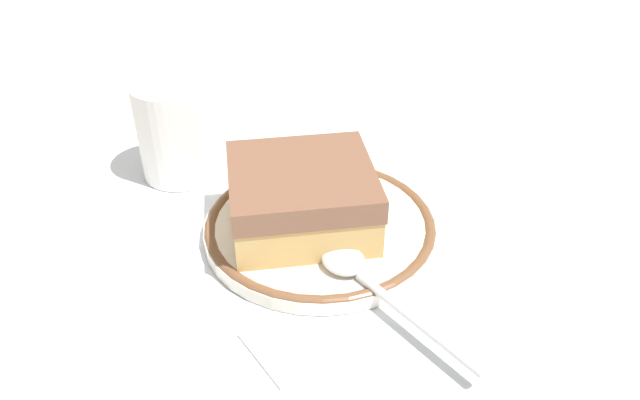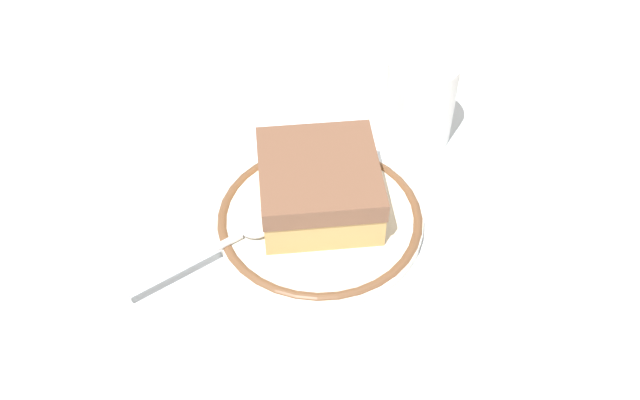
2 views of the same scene
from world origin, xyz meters
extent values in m
plane|color=#B7B2A8|center=(0.00, 0.00, 0.00)|extent=(2.40, 2.40, 0.00)
cube|color=silver|center=(0.00, 0.00, 0.00)|extent=(0.50, 0.38, 0.00)
cylinder|color=silver|center=(-0.02, -0.02, 0.01)|extent=(0.17, 0.17, 0.01)
torus|color=brown|center=(-0.02, -0.02, 0.01)|extent=(0.17, 0.17, 0.01)
cube|color=tan|center=(-0.02, -0.03, 0.03)|extent=(0.10, 0.11, 0.03)
cube|color=brown|center=(-0.02, -0.03, 0.05)|extent=(0.10, 0.11, 0.02)
ellipsoid|color=silver|center=(0.03, -0.01, 0.02)|extent=(0.04, 0.04, 0.01)
cylinder|color=silver|center=(0.09, 0.02, 0.01)|extent=(0.10, 0.05, 0.01)
cylinder|color=white|center=(-0.13, -0.12, 0.04)|extent=(0.06, 0.06, 0.08)
cylinder|color=silver|center=(-0.13, -0.12, 0.02)|extent=(0.06, 0.06, 0.03)
cube|color=white|center=(0.08, -0.07, 0.00)|extent=(0.06, 0.05, 0.01)
camera|label=1|loc=(0.33, -0.10, 0.29)|focal=34.50mm
camera|label=2|loc=(0.04, 0.37, 0.45)|focal=39.65mm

